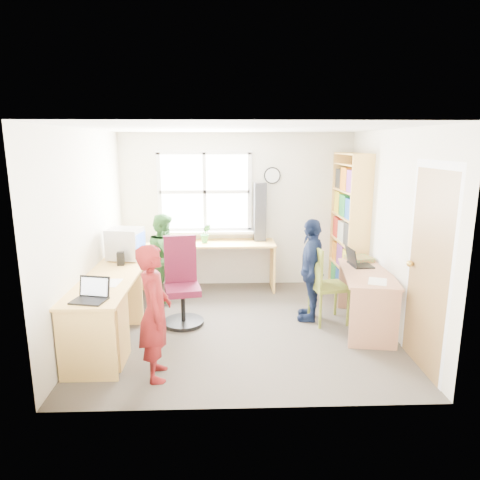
{
  "coord_description": "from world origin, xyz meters",
  "views": [
    {
      "loc": [
        -0.18,
        -4.97,
        2.23
      ],
      "look_at": [
        0.0,
        0.25,
        1.05
      ],
      "focal_mm": 32.0,
      "sensor_mm": 36.0,
      "label": 1
    }
  ],
  "objects_px": {
    "potted_plant": "(206,234)",
    "person_red": "(155,312)",
    "l_desk": "(128,301)",
    "laptop_right": "(357,261)",
    "cd_tower": "(260,212)",
    "crt_monitor": "(125,244)",
    "bookshelf": "(349,228)",
    "swivel_chair": "(182,286)",
    "right_desk": "(366,287)",
    "person_navy": "(311,270)",
    "person_green": "(165,257)",
    "laptop_left": "(91,295)",
    "wooden_chair": "(324,282)"
  },
  "relations": [
    {
      "from": "potted_plant",
      "to": "person_red",
      "type": "xyz_separation_m",
      "value": [
        -0.37,
        -2.54,
        -0.23
      ]
    },
    {
      "from": "potted_plant",
      "to": "crt_monitor",
      "type": "bearing_deg",
      "value": -137.63
    },
    {
      "from": "wooden_chair",
      "to": "person_green",
      "type": "xyz_separation_m",
      "value": [
        -2.1,
        0.91,
        0.1
      ]
    },
    {
      "from": "swivel_chair",
      "to": "person_red",
      "type": "xyz_separation_m",
      "value": [
        -0.12,
        -1.31,
        0.19
      ]
    },
    {
      "from": "laptop_right",
      "to": "laptop_left",
      "type": "bearing_deg",
      "value": 108.2
    },
    {
      "from": "l_desk",
      "to": "crt_monitor",
      "type": "relative_size",
      "value": 6.26
    },
    {
      "from": "bookshelf",
      "to": "person_red",
      "type": "relative_size",
      "value": 1.58
    },
    {
      "from": "right_desk",
      "to": "laptop_right",
      "type": "height_order",
      "value": "laptop_right"
    },
    {
      "from": "bookshelf",
      "to": "person_green",
      "type": "xyz_separation_m",
      "value": [
        -2.71,
        -0.17,
        -0.37
      ]
    },
    {
      "from": "bookshelf",
      "to": "cd_tower",
      "type": "xyz_separation_m",
      "value": [
        -1.3,
        0.35,
        0.2
      ]
    },
    {
      "from": "l_desk",
      "to": "laptop_right",
      "type": "height_order",
      "value": "laptop_right"
    },
    {
      "from": "l_desk",
      "to": "bookshelf",
      "type": "bearing_deg",
      "value": 26.43
    },
    {
      "from": "laptop_right",
      "to": "cd_tower",
      "type": "relative_size",
      "value": 0.4
    },
    {
      "from": "crt_monitor",
      "to": "cd_tower",
      "type": "distance_m",
      "value": 2.13
    },
    {
      "from": "potted_plant",
      "to": "person_navy",
      "type": "height_order",
      "value": "person_navy"
    },
    {
      "from": "right_desk",
      "to": "wooden_chair",
      "type": "height_order",
      "value": "wooden_chair"
    },
    {
      "from": "bookshelf",
      "to": "potted_plant",
      "type": "xyz_separation_m",
      "value": [
        -2.13,
        0.22,
        -0.11
      ]
    },
    {
      "from": "right_desk",
      "to": "potted_plant",
      "type": "bearing_deg",
      "value": 152.94
    },
    {
      "from": "swivel_chair",
      "to": "person_navy",
      "type": "bearing_deg",
      "value": -9.03
    },
    {
      "from": "laptop_right",
      "to": "potted_plant",
      "type": "distance_m",
      "value": 2.31
    },
    {
      "from": "crt_monitor",
      "to": "cd_tower",
      "type": "relative_size",
      "value": 0.52
    },
    {
      "from": "wooden_chair",
      "to": "potted_plant",
      "type": "xyz_separation_m",
      "value": [
        -1.53,
        1.3,
        0.36
      ]
    },
    {
      "from": "crt_monitor",
      "to": "laptop_left",
      "type": "height_order",
      "value": "crt_monitor"
    },
    {
      "from": "cd_tower",
      "to": "laptop_left",
      "type": "bearing_deg",
      "value": -130.93
    },
    {
      "from": "potted_plant",
      "to": "person_red",
      "type": "height_order",
      "value": "person_red"
    },
    {
      "from": "crt_monitor",
      "to": "bookshelf",
      "type": "bearing_deg",
      "value": 21.9
    },
    {
      "from": "person_red",
      "to": "potted_plant",
      "type": "bearing_deg",
      "value": -16.08
    },
    {
      "from": "swivel_chair",
      "to": "potted_plant",
      "type": "bearing_deg",
      "value": 67.59
    },
    {
      "from": "right_desk",
      "to": "crt_monitor",
      "type": "relative_size",
      "value": 2.78
    },
    {
      "from": "laptop_right",
      "to": "person_red",
      "type": "bearing_deg",
      "value": 115.79
    },
    {
      "from": "wooden_chair",
      "to": "person_green",
      "type": "distance_m",
      "value": 2.29
    },
    {
      "from": "laptop_right",
      "to": "cd_tower",
      "type": "xyz_separation_m",
      "value": [
        -1.14,
        1.33,
        0.43
      ]
    },
    {
      "from": "bookshelf",
      "to": "crt_monitor",
      "type": "distance_m",
      "value": 3.21
    },
    {
      "from": "laptop_left",
      "to": "l_desk",
      "type": "bearing_deg",
      "value": 88.81
    },
    {
      "from": "bookshelf",
      "to": "l_desk",
      "type": "bearing_deg",
      "value": -153.57
    },
    {
      "from": "bookshelf",
      "to": "swivel_chair",
      "type": "xyz_separation_m",
      "value": [
        -2.38,
        -1.02,
        -0.53
      ]
    },
    {
      "from": "wooden_chair",
      "to": "cd_tower",
      "type": "relative_size",
      "value": 1.1
    },
    {
      "from": "bookshelf",
      "to": "wooden_chair",
      "type": "bearing_deg",
      "value": -119.09
    },
    {
      "from": "laptop_left",
      "to": "person_navy",
      "type": "height_order",
      "value": "person_navy"
    },
    {
      "from": "right_desk",
      "to": "person_navy",
      "type": "relative_size",
      "value": 0.99
    },
    {
      "from": "laptop_right",
      "to": "swivel_chair",
      "type": "bearing_deg",
      "value": 87.02
    },
    {
      "from": "person_green",
      "to": "laptop_right",
      "type": "bearing_deg",
      "value": -107.25
    },
    {
      "from": "cd_tower",
      "to": "potted_plant",
      "type": "bearing_deg",
      "value": -175.97
    },
    {
      "from": "right_desk",
      "to": "cd_tower",
      "type": "xyz_separation_m",
      "value": [
        -1.18,
        1.61,
        0.68
      ]
    },
    {
      "from": "cd_tower",
      "to": "potted_plant",
      "type": "height_order",
      "value": "cd_tower"
    },
    {
      "from": "cd_tower",
      "to": "person_green",
      "type": "relative_size",
      "value": 0.71
    },
    {
      "from": "l_desk",
      "to": "potted_plant",
      "type": "distance_m",
      "value": 1.93
    },
    {
      "from": "right_desk",
      "to": "wooden_chair",
      "type": "bearing_deg",
      "value": 169.32
    },
    {
      "from": "laptop_right",
      "to": "person_green",
      "type": "xyz_separation_m",
      "value": [
        -2.54,
        0.8,
        -0.13
      ]
    },
    {
      "from": "right_desk",
      "to": "person_green",
      "type": "relative_size",
      "value": 1.03
    }
  ]
}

